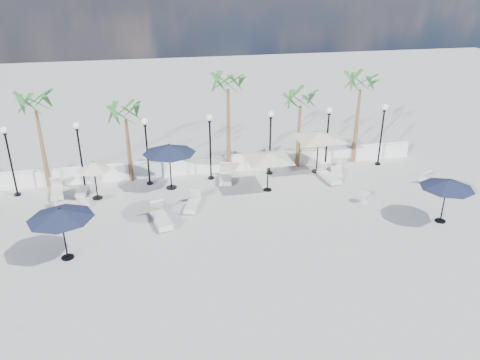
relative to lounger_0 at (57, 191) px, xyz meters
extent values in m
plane|color=#A4A39F|center=(8.42, -6.08, -0.24)|extent=(100.00, 100.00, 0.00)
cube|color=white|center=(8.42, 1.42, 0.21)|extent=(26.00, 0.30, 0.90)
cube|color=white|center=(8.42, 1.42, 0.73)|extent=(26.00, 0.12, 0.08)
cylinder|color=black|center=(-2.08, 0.42, -0.19)|extent=(0.36, 0.36, 0.10)
cylinder|color=black|center=(-2.08, 0.42, 1.51)|extent=(0.10, 0.10, 3.50)
cylinder|color=black|center=(-2.08, 0.42, 3.21)|extent=(0.18, 0.18, 0.10)
sphere|color=white|center=(-2.08, 0.42, 3.42)|extent=(0.36, 0.36, 0.36)
cylinder|color=black|center=(1.42, 0.42, -0.19)|extent=(0.36, 0.36, 0.10)
cylinder|color=black|center=(1.42, 0.42, 1.51)|extent=(0.10, 0.10, 3.50)
cylinder|color=black|center=(1.42, 0.42, 3.21)|extent=(0.18, 0.18, 0.10)
sphere|color=white|center=(1.42, 0.42, 3.42)|extent=(0.36, 0.36, 0.36)
cylinder|color=black|center=(4.92, 0.42, -0.19)|extent=(0.36, 0.36, 0.10)
cylinder|color=black|center=(4.92, 0.42, 1.51)|extent=(0.10, 0.10, 3.50)
cylinder|color=black|center=(4.92, 0.42, 3.21)|extent=(0.18, 0.18, 0.10)
sphere|color=white|center=(4.92, 0.42, 3.42)|extent=(0.36, 0.36, 0.36)
cylinder|color=black|center=(8.42, 0.42, -0.19)|extent=(0.36, 0.36, 0.10)
cylinder|color=black|center=(8.42, 0.42, 1.51)|extent=(0.10, 0.10, 3.50)
cylinder|color=black|center=(8.42, 0.42, 3.21)|extent=(0.18, 0.18, 0.10)
sphere|color=white|center=(8.42, 0.42, 3.42)|extent=(0.36, 0.36, 0.36)
cylinder|color=black|center=(11.92, 0.42, -0.19)|extent=(0.36, 0.36, 0.10)
cylinder|color=black|center=(11.92, 0.42, 1.51)|extent=(0.10, 0.10, 3.50)
cylinder|color=black|center=(11.92, 0.42, 3.21)|extent=(0.18, 0.18, 0.10)
sphere|color=white|center=(11.92, 0.42, 3.42)|extent=(0.36, 0.36, 0.36)
cylinder|color=black|center=(15.42, 0.42, -0.19)|extent=(0.36, 0.36, 0.10)
cylinder|color=black|center=(15.42, 0.42, 1.51)|extent=(0.10, 0.10, 3.50)
cylinder|color=black|center=(15.42, 0.42, 3.21)|extent=(0.18, 0.18, 0.10)
sphere|color=white|center=(15.42, 0.42, 3.42)|extent=(0.36, 0.36, 0.36)
cylinder|color=black|center=(18.92, 0.42, -0.19)|extent=(0.36, 0.36, 0.10)
cylinder|color=black|center=(18.92, 0.42, 1.51)|extent=(0.10, 0.10, 3.50)
cylinder|color=black|center=(18.92, 0.42, 3.21)|extent=(0.18, 0.18, 0.10)
sphere|color=white|center=(18.92, 0.42, 3.42)|extent=(0.36, 0.36, 0.36)
cone|color=brown|center=(-0.58, 1.22, 1.96)|extent=(0.28, 0.28, 4.40)
cone|color=brown|center=(3.92, 1.22, 1.56)|extent=(0.28, 0.28, 3.60)
cone|color=brown|center=(9.62, 1.22, 2.26)|extent=(0.28, 0.28, 5.00)
cone|color=brown|center=(13.92, 1.22, 1.66)|extent=(0.28, 0.28, 3.80)
cone|color=brown|center=(17.62, 1.22, 2.06)|extent=(0.28, 0.28, 4.60)
cube|color=silver|center=(0.00, -0.02, -0.09)|extent=(0.90, 1.93, 0.10)
cube|color=silver|center=(0.04, -0.27, 0.02)|extent=(0.77, 1.33, 0.10)
cube|color=silver|center=(-0.11, 0.73, 0.28)|extent=(0.64, 0.52, 0.58)
cube|color=silver|center=(5.28, -4.33, -0.07)|extent=(1.07, 2.18, 0.11)
cube|color=silver|center=(5.33, -4.61, 0.05)|extent=(0.90, 1.51, 0.11)
cube|color=silver|center=(5.12, -3.50, 0.35)|extent=(0.73, 0.61, 0.65)
cube|color=silver|center=(1.22, -2.47, -0.10)|extent=(1.20, 1.74, 0.09)
cube|color=silver|center=(1.12, -2.67, -0.01)|extent=(0.94, 1.24, 0.09)
cube|color=silver|center=(1.50, -1.86, 0.23)|extent=(0.64, 0.58, 0.52)
cube|color=silver|center=(1.35, 0.12, -0.10)|extent=(0.75, 1.73, 0.09)
cube|color=silver|center=(1.33, -0.10, 0.00)|extent=(0.65, 1.18, 0.09)
cube|color=silver|center=(1.43, 0.80, 0.23)|extent=(0.57, 0.45, 0.52)
cube|color=silver|center=(9.19, -0.02, -0.08)|extent=(1.04, 2.10, 0.11)
cube|color=silver|center=(9.14, -0.29, 0.04)|extent=(0.87, 1.45, 0.11)
cube|color=silver|center=(9.34, 0.78, 0.33)|extent=(0.71, 0.59, 0.63)
cube|color=silver|center=(6.93, -3.05, -0.10)|extent=(1.12, 1.86, 0.10)
cube|color=silver|center=(6.86, -3.27, 0.01)|extent=(0.90, 1.30, 0.10)
cube|color=silver|center=(7.16, -2.37, 0.26)|extent=(0.66, 0.57, 0.55)
cube|color=silver|center=(15.03, -1.20, -0.08)|extent=(0.81, 2.00, 0.11)
cube|color=silver|center=(15.05, -1.46, 0.04)|extent=(0.72, 1.37, 0.11)
cube|color=silver|center=(14.96, -0.41, 0.31)|extent=(0.65, 0.51, 0.61)
cube|color=silver|center=(15.79, -0.46, -0.08)|extent=(1.34, 2.09, 0.11)
cube|color=silver|center=(15.69, -0.71, 0.04)|extent=(1.06, 1.47, 0.11)
cube|color=silver|center=(16.08, 0.29, 0.32)|extent=(0.75, 0.66, 0.62)
cube|color=silver|center=(20.42, -3.43, -0.09)|extent=(1.17, 1.91, 0.10)
cube|color=silver|center=(20.50, -3.66, 0.01)|extent=(0.94, 1.34, 0.10)
cube|color=silver|center=(20.18, -2.74, 0.27)|extent=(0.68, 0.59, 0.57)
cylinder|color=silver|center=(0.15, -1.53, -0.23)|extent=(0.37, 0.37, 0.03)
cylinder|color=silver|center=(0.15, -1.53, -0.02)|extent=(0.06, 0.06, 0.44)
cylinder|color=silver|center=(0.15, -1.53, 0.21)|extent=(0.48, 0.48, 0.03)
cylinder|color=silver|center=(15.69, -4.29, -0.22)|extent=(0.43, 0.43, 0.03)
cylinder|color=silver|center=(15.69, -4.29, 0.02)|extent=(0.06, 0.06, 0.51)
cylinder|color=silver|center=(15.69, -4.29, 0.28)|extent=(0.56, 0.56, 0.03)
cylinder|color=black|center=(1.28, -6.51, -0.21)|extent=(0.52, 0.52, 0.06)
cylinder|color=black|center=(1.28, -6.51, 0.89)|extent=(0.06, 0.06, 2.26)
cone|color=black|center=(1.28, -6.51, 1.85)|extent=(2.67, 2.67, 0.41)
sphere|color=black|center=(1.28, -6.51, 2.08)|extent=(0.07, 0.07, 0.07)
cylinder|color=black|center=(6.08, -0.39, -0.21)|extent=(0.58, 0.58, 0.06)
cylinder|color=black|center=(6.08, -0.39, 1.00)|extent=(0.07, 0.07, 2.49)
cone|color=black|center=(6.08, -0.39, 2.06)|extent=(2.90, 2.90, 0.47)
sphere|color=black|center=(6.08, -0.39, 2.32)|extent=(0.08, 0.08, 0.08)
cylinder|color=black|center=(18.38, -6.96, -0.21)|extent=(0.50, 0.50, 0.05)
cylinder|color=black|center=(18.38, -6.96, 0.82)|extent=(0.06, 0.06, 2.13)
cone|color=black|center=(18.38, -6.96, 1.73)|extent=(2.48, 2.48, 0.40)
sphere|color=black|center=(18.38, -6.96, 1.95)|extent=(0.07, 0.07, 0.07)
cylinder|color=black|center=(11.20, -1.80, -0.21)|extent=(0.48, 0.48, 0.06)
cylinder|color=black|center=(11.20, -1.80, 0.83)|extent=(0.06, 0.06, 2.13)
pyramid|color=#BBB394|center=(11.20, -1.80, 1.92)|extent=(4.73, 4.73, 0.32)
cylinder|color=black|center=(14.77, 0.12, -0.21)|extent=(0.57, 0.57, 0.07)
cylinder|color=black|center=(14.77, 0.12, 0.99)|extent=(0.08, 0.08, 2.45)
pyramid|color=#BBB394|center=(14.77, 0.12, 2.24)|extent=(5.32, 5.32, 0.38)
cylinder|color=black|center=(2.15, -0.87, -0.21)|extent=(0.53, 0.53, 0.06)
cylinder|color=black|center=(2.15, -0.87, 0.76)|extent=(0.07, 0.07, 1.99)
cone|color=#BBB394|center=(2.15, -0.87, 1.58)|extent=(1.71, 1.71, 0.43)
sphere|color=black|center=(2.15, -0.87, 1.82)|extent=(0.08, 0.08, 0.08)
camera|label=1|loc=(4.83, -24.21, 10.63)|focal=35.00mm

